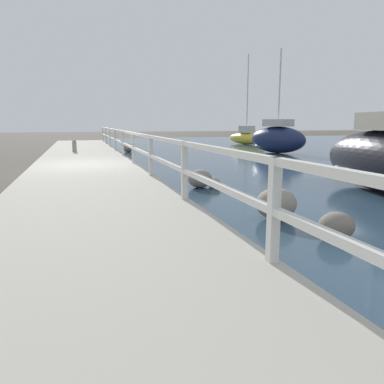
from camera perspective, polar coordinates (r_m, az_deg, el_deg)
ground_plane at (r=13.01m, az=-15.84°, el=2.56°), size 120.00×120.00×0.00m
dock_walkway at (r=12.99m, az=-15.88°, el=3.31°), size 3.41×36.00×0.34m
railing at (r=13.03m, az=-8.96°, el=7.53°), size 0.10×32.50×1.05m
boulder_far_strip at (r=6.89m, az=12.72°, el=-1.73°), size 0.75×0.67×0.56m
boulder_water_edge at (r=9.97m, az=1.22°, el=2.05°), size 0.65×0.59×0.49m
boulder_near_dock at (r=22.55m, az=-9.68°, el=6.69°), size 0.70×0.63×0.52m
boulder_mid_strip at (r=10.00m, az=3.26°, el=1.46°), size 0.37×0.33×0.28m
boulder_upstream at (r=5.97m, az=21.17°, el=-4.83°), size 0.55×0.49×0.41m
mooring_bollard at (r=18.80m, az=-17.49°, el=6.77°), size 0.20×0.20×0.59m
sailboat_yellow at (r=30.36m, az=8.29°, el=8.28°), size 1.83×4.60×6.87m
sailboat_black at (r=10.48m, az=27.17°, el=4.55°), size 2.04×4.81×6.60m
sailboat_navy at (r=22.00m, az=12.90°, el=7.96°), size 2.77×3.99×5.70m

